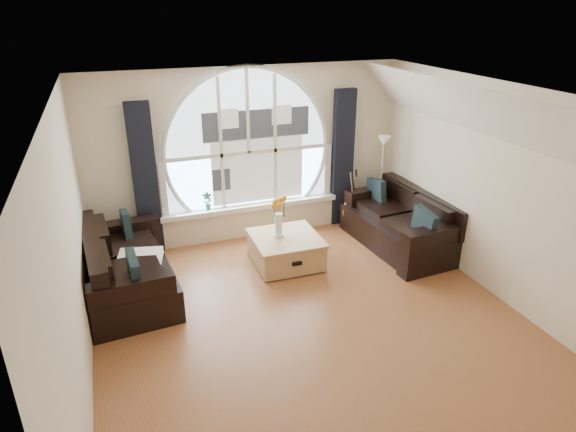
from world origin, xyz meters
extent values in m
cube|color=brown|center=(0.00, 0.00, 0.00)|extent=(5.00, 5.50, 0.01)
cube|color=silver|center=(0.00, 0.00, 2.70)|extent=(5.00, 5.50, 0.01)
cube|color=beige|center=(0.00, 2.75, 1.35)|extent=(5.00, 0.01, 2.70)
cube|color=beige|center=(0.00, -2.75, 1.35)|extent=(5.00, 0.01, 2.70)
cube|color=beige|center=(-2.50, 0.00, 1.35)|extent=(0.01, 5.50, 2.70)
cube|color=beige|center=(2.50, 0.00, 1.35)|extent=(0.01, 5.50, 2.70)
cube|color=silver|center=(2.20, 0.00, 2.35)|extent=(0.92, 5.50, 0.72)
cube|color=silver|center=(0.00, 2.72, 1.62)|extent=(2.60, 0.06, 2.15)
cube|color=white|center=(0.00, 2.65, 0.51)|extent=(2.90, 0.22, 0.08)
cube|color=white|center=(0.00, 2.69, 1.62)|extent=(2.76, 0.08, 2.15)
cube|color=silver|center=(0.15, 2.71, 1.50)|extent=(1.70, 0.02, 1.50)
cube|color=black|center=(-1.60, 2.63, 1.15)|extent=(0.35, 0.12, 2.30)
cube|color=black|center=(1.60, 2.63, 1.15)|extent=(0.35, 0.12, 2.30)
cube|color=black|center=(-2.00, 1.48, 0.40)|extent=(1.13, 2.03, 0.87)
cube|color=black|center=(2.06, 1.48, 0.40)|extent=(1.13, 2.03, 0.87)
cube|color=#A98151|center=(0.20, 1.54, 0.24)|extent=(0.98, 0.98, 0.47)
cube|color=silver|center=(-1.86, 1.37, 0.50)|extent=(0.66, 0.66, 0.10)
cube|color=white|center=(0.11, 1.62, 0.82)|extent=(0.24, 0.24, 0.70)
cube|color=#B2B2B2|center=(2.09, 2.17, 0.80)|extent=(0.24, 0.24, 1.60)
cube|color=brown|center=(1.66, 2.38, 0.53)|extent=(0.42, 0.36, 1.06)
imported|color=#1E6023|center=(-0.70, 2.65, 0.70)|extent=(0.16, 0.11, 0.29)
camera|label=1|loc=(-2.00, -4.59, 3.58)|focal=31.19mm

